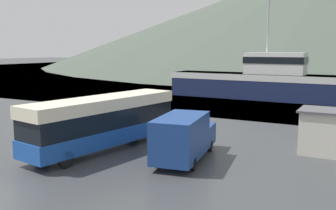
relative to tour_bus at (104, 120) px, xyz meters
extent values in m
plane|color=slate|center=(0.45, 133.50, -1.86)|extent=(240.00, 240.00, 0.00)
cone|color=#424C42|center=(-0.31, 151.14, 19.33)|extent=(228.64, 228.64, 42.38)
cube|color=#194799|center=(0.00, -0.01, -0.91)|extent=(4.13, 11.15, 1.00)
cube|color=black|center=(0.00, -0.01, 0.16)|extent=(4.05, 10.93, 1.15)
cube|color=beige|center=(0.00, -0.01, 1.10)|extent=(4.13, 11.15, 0.72)
cube|color=black|center=(0.85, 5.39, -0.04)|extent=(2.15, 0.40, 1.55)
cylinder|color=black|center=(-0.47, 3.92, -1.41)|extent=(0.44, 0.94, 0.90)
cylinder|color=black|center=(1.66, 3.59, -1.41)|extent=(0.44, 0.94, 0.90)
cylinder|color=black|center=(-1.66, -3.61, -1.41)|extent=(0.44, 0.94, 0.90)
cylinder|color=black|center=(0.47, -3.95, -1.41)|extent=(0.44, 0.94, 0.90)
cube|color=navy|center=(5.51, -0.31, -0.37)|extent=(2.87, 4.74, 2.29)
cube|color=navy|center=(5.00, 2.82, -0.89)|extent=(2.46, 2.23, 1.26)
cube|color=black|center=(5.15, 1.90, 0.14)|extent=(1.84, 0.36, 0.80)
cylinder|color=black|center=(4.07, 2.41, -1.51)|extent=(0.33, 0.73, 0.70)
cylinder|color=black|center=(6.01, 2.73, -1.51)|extent=(0.33, 0.73, 0.70)
cylinder|color=black|center=(4.70, -1.47, -1.51)|extent=(0.33, 0.73, 0.70)
cylinder|color=black|center=(6.64, -1.16, -1.51)|extent=(0.33, 0.73, 0.70)
cube|color=#19234C|center=(1.78, 28.82, -0.28)|extent=(22.44, 4.79, 3.17)
cube|color=white|center=(1.78, 28.82, 0.91)|extent=(22.66, 4.84, 0.79)
cube|color=white|center=(4.01, 28.77, 2.65)|extent=(7.22, 3.16, 2.69)
cube|color=black|center=(4.01, 28.77, 3.05)|extent=(7.36, 3.25, 0.81)
cylinder|color=#B2B2B7|center=(2.94, 28.79, 7.19)|extent=(0.20, 0.20, 6.40)
cube|color=olive|center=(-5.15, 2.46, -1.24)|extent=(0.93, 1.29, 1.25)
cube|color=olive|center=(-5.15, 2.46, -0.54)|extent=(1.03, 1.42, 0.14)
cube|color=beige|center=(12.49, 5.59, -0.58)|extent=(3.13, 2.52, 2.57)
cube|color=#4C4C51|center=(12.49, 5.59, 0.77)|extent=(3.44, 2.77, 0.12)
camera|label=1|loc=(14.42, -18.28, 4.40)|focal=40.00mm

